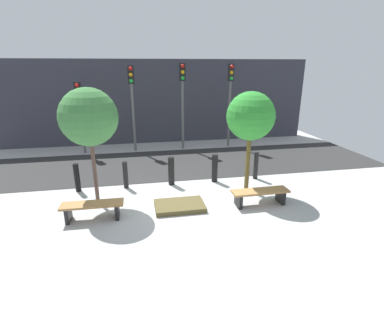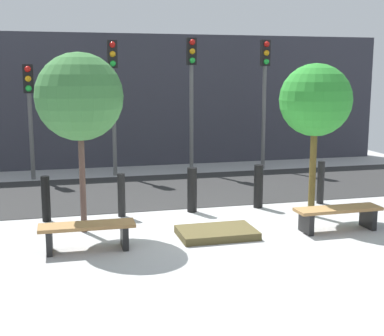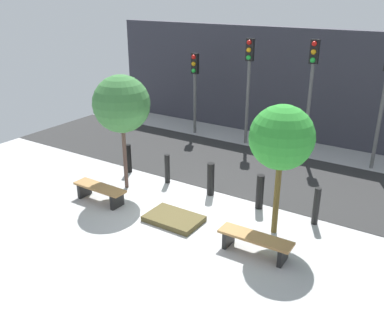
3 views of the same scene
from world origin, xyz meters
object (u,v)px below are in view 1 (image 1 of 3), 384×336
Objects in this scene: traffic_light_west at (79,105)px; bollard_far_right at (256,166)px; bench_right at (260,194)px; bollard_left at (125,175)px; bollard_right at (215,168)px; traffic_light_mid_west at (132,94)px; bollard_center at (171,171)px; tree_behind_right_bench at (251,117)px; bollard_far_left at (77,178)px; traffic_light_mid_east at (183,91)px; bench_left at (93,208)px; traffic_light_east at (230,91)px; tree_behind_left_bench at (89,117)px; planter_bed at (180,206)px.

bollard_far_right is at bearing -35.16° from traffic_light_west.
bench_right is 1.85× the size of bollard_left.
traffic_light_mid_west is (-2.68, 4.59, 2.19)m from bollard_right.
bollard_center is 5.22m from traffic_light_mid_west.
traffic_light_mid_west is (-3.51, 5.53, 0.26)m from tree_behind_right_bench.
traffic_light_mid_west is at bearing 85.42° from bollard_left.
bollard_far_left is 0.23× the size of traffic_light_mid_east.
bollard_right is (4.57, 0.00, 0.02)m from bollard_far_left.
traffic_light_east is (5.82, 6.63, 2.39)m from bench_left.
tree_behind_left_bench is at bearing -136.47° from traffic_light_east.
traffic_light_east reaches higher than traffic_light_mid_west.
traffic_light_mid_west is (1.19, 5.53, 0.14)m from tree_behind_left_bench.
bollard_left is (-3.87, 2.03, 0.13)m from bench_right.
traffic_light_mid_west is at bearing 122.39° from tree_behind_right_bench.
tree_behind_right_bench reaches higher than bollard_far_right.
bollard_left is 5.79m from traffic_light_mid_east.
bench_left is 5.77m from bollard_far_right.
bollard_far_left is 4.57m from bollard_right.
bollard_left is (0.83, 2.03, 0.13)m from bench_left.
traffic_light_mid_east is (-1.19, 6.63, 2.41)m from bench_right.
bench_right is 7.15m from traffic_light_mid_east.
bollard_far_left is 0.29× the size of traffic_light_west.
tree_behind_left_bench is at bearing 90.76° from bench_left.
bollard_far_right is 0.31× the size of traffic_light_west.
bench_left is 0.41× the size of traffic_light_east.
traffic_light_mid_east is (3.51, 6.63, 2.41)m from bench_left.
traffic_light_west is 6.96m from traffic_light_east.
traffic_light_mid_east is (4.21, 4.59, 2.27)m from bollard_far_left.
traffic_light_mid_west reaches higher than bollard_far_right.
traffic_light_east reaches higher than planter_bed.
traffic_light_mid_west is (-3.51, 6.63, 2.35)m from bench_right.
bollard_far_right is at bearing 70.29° from bench_right.
bollard_right is (1.52, 0.00, -0.00)m from bollard_center.
bollard_far_left is 0.24× the size of traffic_light_mid_west.
traffic_light_west is (-5.82, 6.63, 1.91)m from bench_right.
traffic_light_mid_east is at bearing 57.61° from tree_behind_left_bench.
bench_left is 0.41× the size of traffic_light_mid_east.
traffic_light_mid_west is (-4.21, 4.59, 2.18)m from bollard_far_right.
tree_behind_left_bench is at bearing -158.31° from bollard_center.
bollard_far_right is 0.25× the size of traffic_light_mid_west.
traffic_light_mid_west is 0.98× the size of traffic_light_east.
traffic_light_west reaches higher than bollard_right.
traffic_light_west is (-4.99, 4.59, 1.75)m from bollard_right.
bollard_far_left reaches higher than bollard_left.
tree_behind_right_bench is 0.99× the size of traffic_light_west.
traffic_light_west is 0.80× the size of traffic_light_mid_east.
bollard_right reaches higher than bollard_far_left.
tree_behind_left_bench reaches higher than bollard_center.
bollard_center is at bearing 180.00° from bollard_right.
bollard_far_right reaches higher than planter_bed.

